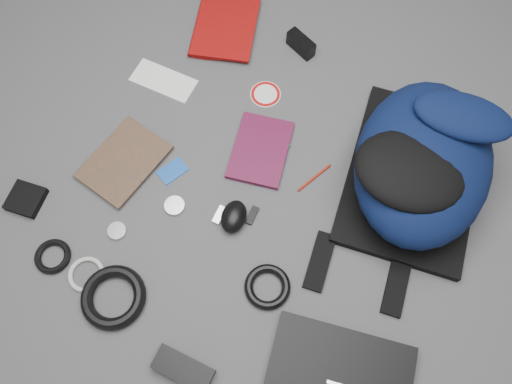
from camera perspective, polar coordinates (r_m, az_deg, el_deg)
The scene contains 23 objects.
ground at distance 1.36m, azimuth 0.00°, elevation -0.32°, with size 4.00×4.00×0.00m, color #4F4F51.
backpack at distance 1.34m, azimuth 18.54°, elevation 3.31°, with size 0.37×0.54×0.22m, color black, non-canonical shape.
textbook_red at distance 1.66m, azimuth -6.93°, elevation 18.64°, with size 0.19×0.25×0.03m, color maroon.
comic_book at distance 1.48m, azimuth -17.23°, elevation 5.07°, with size 0.17×0.23×0.02m, color #9B640B.
envelope at distance 1.56m, azimuth -10.53°, elevation 12.42°, with size 0.19×0.09×0.00m, color white.
dvd_case at distance 1.41m, azimuth 0.51°, elevation 4.83°, with size 0.15×0.21×0.02m, color #450D26.
compact_camera at distance 1.59m, azimuth 5.15°, elevation 16.49°, with size 0.09×0.03×0.05m, color black.
sticker_disc at distance 1.51m, azimuth 1.10°, elevation 11.10°, with size 0.09×0.09×0.00m, color white.
pen_teal at distance 1.40m, azimuth 1.52°, elevation 3.78°, with size 0.01×0.01×0.15m, color #0D7761.
pen_red at distance 1.38m, azimuth 6.68°, elevation 1.64°, with size 0.01×0.01×0.12m, color #991B0B.
id_badge at distance 1.40m, azimuth -9.52°, elevation 2.39°, with size 0.05×0.08×0.00m, color blue.
usb_black at distance 1.33m, azimuth -0.45°, elevation -2.68°, with size 0.02×0.05×0.01m, color black.
usb_silver at distance 1.34m, azimuth -4.21°, elevation -2.63°, with size 0.02×0.05×0.01m, color silver.
key_fob at distance 1.38m, azimuth 1.45°, elevation 2.32°, with size 0.03×0.04×0.01m, color black.
mouse at distance 1.31m, azimuth -2.56°, elevation -2.83°, with size 0.07×0.09×0.05m, color black.
headphone_left at distance 1.36m, azimuth -9.29°, elevation -1.57°, with size 0.05×0.05×0.01m, color silver.
headphone_right at distance 1.37m, azimuth -15.60°, elevation -4.31°, with size 0.05×0.05×0.01m, color #B9B9BB.
cable_coil at distance 1.27m, azimuth 1.32°, elevation -10.77°, with size 0.12×0.12×0.02m, color black.
power_brick at distance 1.26m, azimuth -8.30°, elevation -19.38°, with size 0.14×0.06×0.04m, color black.
power_cord_coil at distance 1.31m, azimuth -15.99°, elevation -11.48°, with size 0.16×0.16×0.03m, color black.
pouch at distance 1.48m, azimuth -24.81°, elevation -0.74°, with size 0.09×0.09×0.02m, color black.
earbud_coil at distance 1.40m, azimuth -22.21°, elevation -6.83°, with size 0.09×0.09×0.02m, color black.
white_cable_coil at distance 1.36m, azimuth -18.84°, elevation -8.89°, with size 0.09×0.09×0.01m, color beige.
Camera 1 is at (0.27, -0.43, 1.26)m, focal length 35.00 mm.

